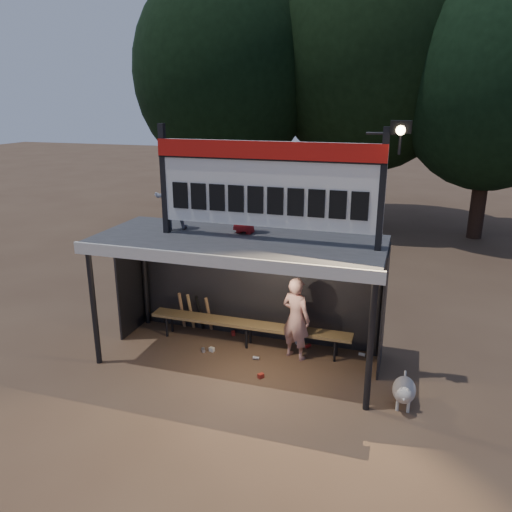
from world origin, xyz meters
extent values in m
plane|color=#4E3727|center=(0.00, 0.00, 0.00)|extent=(80.00, 80.00, 0.00)
imported|color=silver|center=(0.97, 0.37, 0.79)|extent=(0.67, 0.56, 1.57)
imported|color=gray|center=(-1.38, 0.27, 2.91)|extent=(0.72, 0.68, 1.18)
imported|color=maroon|center=(-0.01, 0.39, 2.87)|extent=(0.58, 0.42, 1.10)
cube|color=#38383A|center=(0.00, 0.00, 2.26)|extent=(5.00, 2.00, 0.12)
cube|color=silver|center=(0.00, -1.02, 2.22)|extent=(5.10, 0.06, 0.20)
cylinder|color=black|center=(-2.40, -0.90, 1.10)|extent=(0.10, 0.10, 2.20)
cylinder|color=black|center=(2.40, -0.90, 1.10)|extent=(0.10, 0.10, 2.20)
cylinder|color=black|center=(-2.40, 0.90, 1.10)|extent=(0.10, 0.10, 2.20)
cylinder|color=black|center=(2.40, 0.90, 1.10)|extent=(0.10, 0.10, 2.20)
cube|color=black|center=(0.00, 1.00, 1.10)|extent=(5.00, 0.04, 2.20)
cube|color=black|center=(-2.50, 0.50, 1.10)|extent=(0.04, 1.00, 2.20)
cube|color=black|center=(2.50, 0.50, 1.10)|extent=(0.04, 1.00, 2.20)
cylinder|color=black|center=(0.00, 1.00, 2.15)|extent=(5.00, 0.06, 0.06)
cube|color=black|center=(-1.35, 0.00, 3.27)|extent=(0.10, 0.10, 1.90)
cube|color=black|center=(2.35, 0.00, 3.27)|extent=(0.10, 0.10, 1.90)
cube|color=silver|center=(0.50, 0.00, 3.27)|extent=(3.80, 0.08, 1.40)
cube|color=red|center=(0.50, -0.05, 3.83)|extent=(3.80, 0.04, 0.28)
cube|color=black|center=(0.50, -0.06, 3.68)|extent=(3.80, 0.02, 0.03)
cube|color=black|center=(-1.03, -0.05, 3.02)|extent=(0.27, 0.03, 0.45)
cube|color=black|center=(-0.69, -0.05, 3.02)|extent=(0.27, 0.03, 0.45)
cube|color=black|center=(-0.35, -0.05, 3.02)|extent=(0.27, 0.03, 0.45)
cube|color=black|center=(-0.01, -0.05, 3.02)|extent=(0.27, 0.03, 0.45)
cube|color=black|center=(0.33, -0.05, 3.02)|extent=(0.27, 0.03, 0.45)
cube|color=black|center=(0.67, -0.05, 3.02)|extent=(0.27, 0.03, 0.45)
cube|color=black|center=(1.01, -0.05, 3.02)|extent=(0.27, 0.03, 0.45)
cube|color=black|center=(1.35, -0.05, 3.02)|extent=(0.27, 0.03, 0.45)
cube|color=black|center=(1.69, -0.05, 3.02)|extent=(0.27, 0.03, 0.45)
cube|color=black|center=(2.03, -0.05, 3.02)|extent=(0.27, 0.03, 0.45)
cylinder|color=black|center=(2.30, 0.00, 4.12)|extent=(0.50, 0.04, 0.04)
cylinder|color=black|center=(2.55, 0.00, 3.97)|extent=(0.04, 0.04, 0.30)
cube|color=black|center=(2.55, -0.05, 4.22)|extent=(0.30, 0.22, 0.18)
sphere|color=#FFD88C|center=(2.55, -0.14, 4.18)|extent=(0.14, 0.14, 0.14)
cube|color=olive|center=(0.00, 0.55, 0.45)|extent=(4.00, 0.35, 0.06)
cylinder|color=black|center=(-1.70, 0.43, 0.23)|extent=(0.05, 0.05, 0.45)
cylinder|color=black|center=(-1.70, 0.67, 0.23)|extent=(0.05, 0.05, 0.45)
cylinder|color=black|center=(0.00, 0.43, 0.23)|extent=(0.05, 0.05, 0.45)
cylinder|color=black|center=(0.00, 0.67, 0.23)|extent=(0.05, 0.05, 0.45)
cylinder|color=black|center=(1.70, 0.43, 0.23)|extent=(0.05, 0.05, 0.45)
cylinder|color=black|center=(1.70, 0.67, 0.23)|extent=(0.05, 0.05, 0.45)
cylinder|color=#2F1F15|center=(-4.00, 10.00, 1.87)|extent=(0.50, 0.50, 3.74)
ellipsoid|color=black|center=(-4.00, 10.00, 5.53)|extent=(6.46, 6.46, 7.48)
cylinder|color=#312016|center=(1.00, 11.50, 2.09)|extent=(0.50, 0.50, 4.18)
ellipsoid|color=black|center=(1.00, 11.50, 6.18)|extent=(7.22, 7.22, 8.36)
cylinder|color=#311E15|center=(5.00, 10.50, 1.76)|extent=(0.50, 0.50, 3.52)
ellipsoid|color=black|center=(5.00, 10.50, 5.20)|extent=(6.08, 6.08, 7.04)
ellipsoid|color=beige|center=(2.94, -0.61, 0.27)|extent=(0.36, 0.58, 0.36)
sphere|color=beige|center=(2.94, -0.89, 0.36)|extent=(0.22, 0.22, 0.22)
cone|color=beige|center=(2.94, -0.99, 0.34)|extent=(0.10, 0.10, 0.10)
cone|color=beige|center=(2.89, -0.91, 0.46)|extent=(0.06, 0.06, 0.07)
cone|color=beige|center=(2.99, -0.91, 0.46)|extent=(0.06, 0.06, 0.07)
cylinder|color=beige|center=(2.86, -0.79, 0.09)|extent=(0.05, 0.05, 0.18)
cylinder|color=beige|center=(3.02, -0.79, 0.09)|extent=(0.05, 0.05, 0.18)
cylinder|color=beige|center=(2.86, -0.43, 0.09)|extent=(0.05, 0.05, 0.18)
cylinder|color=beige|center=(3.02, -0.43, 0.09)|extent=(0.05, 0.05, 0.18)
cylinder|color=silver|center=(2.94, -0.31, 0.34)|extent=(0.04, 0.16, 0.14)
cylinder|color=#986C47|center=(-1.54, 0.82, 0.43)|extent=(0.08, 0.27, 0.84)
cylinder|color=#A17B4B|center=(-1.34, 0.82, 0.43)|extent=(0.07, 0.30, 0.83)
cylinder|color=black|center=(-1.14, 0.82, 0.43)|extent=(0.07, 0.33, 0.83)
cylinder|color=olive|center=(-0.94, 0.82, 0.43)|extent=(0.09, 0.35, 0.82)
cube|color=#AF231E|center=(-0.44, 0.88, 0.04)|extent=(0.11, 0.12, 0.08)
cylinder|color=silver|center=(-0.74, 0.05, 0.04)|extent=(0.12, 0.14, 0.07)
cube|color=beige|center=(-0.59, 0.11, 0.04)|extent=(0.12, 0.10, 0.08)
cylinder|color=#A81D1C|center=(1.13, 0.80, 0.04)|extent=(0.12, 0.14, 0.07)
cube|color=#AAAAAF|center=(0.91, 0.89, 0.04)|extent=(0.12, 0.11, 0.08)
cylinder|color=silver|center=(2.17, 0.78, 0.04)|extent=(0.13, 0.08, 0.07)
cube|color=#B42D1E|center=(0.58, -0.52, 0.04)|extent=(0.12, 0.12, 0.08)
cylinder|color=#A6A5AA|center=(0.31, 0.06, 0.04)|extent=(0.12, 0.07, 0.07)
camera|label=1|loc=(2.77, -7.80, 4.60)|focal=35.00mm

